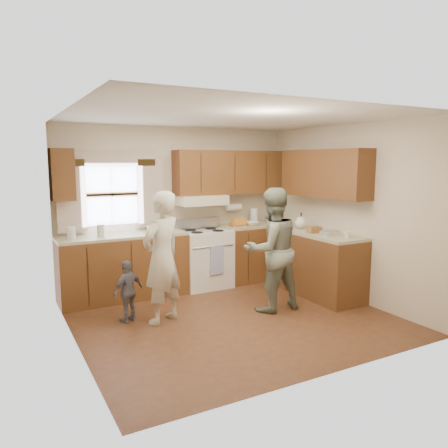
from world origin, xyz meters
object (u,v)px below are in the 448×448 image
stove (204,258)px  woman_left (162,258)px  woman_right (272,250)px  child (128,291)px

stove → woman_left: woman_left is taller
stove → woman_left: (-1.13, -1.16, 0.35)m
woman_right → woman_left: bearing=-9.5°
child → woman_left: bearing=123.1°
woman_left → woman_right: size_ratio=0.99×
woman_right → child: (-1.80, 0.48, -0.43)m
woman_left → child: size_ratio=2.10×
stove → child: size_ratio=1.38×
child → woman_right: bearing=138.4°
stove → woman_left: 1.65m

